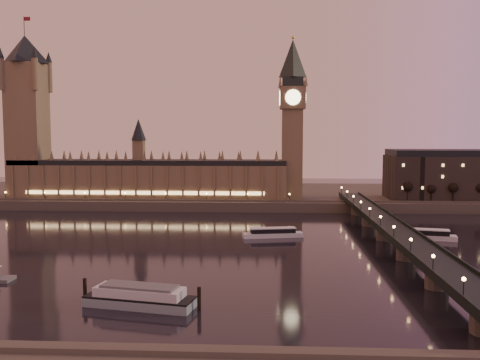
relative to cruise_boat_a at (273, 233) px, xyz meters
name	(u,v)px	position (x,y,z in m)	size (l,w,h in m)	color
ground	(178,247)	(-41.06, -23.42, -1.98)	(700.00, 700.00, 0.00)	black
far_embankment	(256,195)	(-11.06, 141.58, 1.02)	(560.00, 130.00, 6.00)	#423D35
palace_of_westminster	(148,174)	(-81.19, 97.57, 19.73)	(180.00, 26.62, 52.00)	brown
victoria_tower	(27,107)	(-161.06, 97.58, 63.81)	(31.68, 31.68, 118.00)	brown
big_ben	(292,109)	(12.92, 97.57, 61.97)	(17.68, 17.68, 104.00)	brown
westminster_bridge	(394,236)	(50.55, -23.42, 3.54)	(13.20, 260.00, 15.30)	black
bare_tree_0	(407,188)	(83.84, 85.58, 13.07)	(5.96, 5.96, 12.12)	black
bare_tree_1	(431,188)	(98.33, 85.58, 13.07)	(5.96, 5.96, 12.12)	black
bare_tree_2	(455,188)	(112.83, 85.58, 13.07)	(5.96, 5.96, 12.12)	black
bare_tree_3	(479,188)	(127.32, 85.58, 13.07)	(5.96, 5.96, 12.12)	black
cruise_boat_a	(273,233)	(0.00, 0.00, 0.00)	(28.73, 11.16, 4.49)	silver
cruise_boat_b	(427,235)	(70.55, -1.75, 0.15)	(26.99, 11.68, 4.84)	silver
moored_barge	(140,297)	(-38.43, -102.90, 0.82)	(35.54, 14.80, 6.64)	#8298A5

